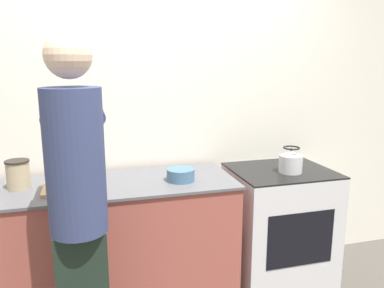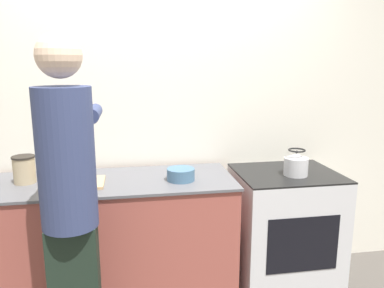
{
  "view_description": "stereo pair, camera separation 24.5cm",
  "coord_description": "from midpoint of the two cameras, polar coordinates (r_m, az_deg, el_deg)",
  "views": [
    {
      "loc": [
        -0.51,
        -2.1,
        1.68
      ],
      "look_at": [
        0.14,
        0.22,
        1.17
      ],
      "focal_mm": 35.0,
      "sensor_mm": 36.0,
      "label": 1
    },
    {
      "loc": [
        -0.27,
        -2.15,
        1.68
      ],
      "look_at": [
        0.14,
        0.22,
        1.17
      ],
      "focal_mm": 35.0,
      "sensor_mm": 36.0,
      "label": 2
    }
  ],
  "objects": [
    {
      "name": "wall_back",
      "position": [
        2.87,
        -7.67,
        4.36
      ],
      "size": [
        8.0,
        0.05,
        2.6
      ],
      "color": "silver",
      "rests_on": "ground_plane"
    },
    {
      "name": "person",
      "position": [
        2.0,
        -20.45,
        -8.0
      ],
      "size": [
        0.32,
        0.57,
        1.83
      ],
      "color": "black",
      "rests_on": "ground_plane"
    },
    {
      "name": "canister_jar",
      "position": [
        2.63,
        -27.46,
        -4.17
      ],
      "size": [
        0.15,
        0.15,
        0.18
      ],
      "color": "tan",
      "rests_on": "counter"
    },
    {
      "name": "oven",
      "position": [
        3.0,
        10.72,
        -12.27
      ],
      "size": [
        0.73,
        0.63,
        0.91
      ],
      "color": "silver",
      "rests_on": "ground_plane"
    },
    {
      "name": "cutting_board",
      "position": [
        2.5,
        -20.33,
        -6.25
      ],
      "size": [
        0.37,
        0.26,
        0.02
      ],
      "color": "tan",
      "rests_on": "counter"
    },
    {
      "name": "counter",
      "position": [
        2.72,
        -14.66,
        -15.01
      ],
      "size": [
        1.66,
        0.64,
        0.92
      ],
      "color": "#9E4C42",
      "rests_on": "ground_plane"
    },
    {
      "name": "bowl_prep",
      "position": [
        2.51,
        -4.55,
        -4.72
      ],
      "size": [
        0.19,
        0.19,
        0.08
      ],
      "color": "#426684",
      "rests_on": "counter"
    },
    {
      "name": "knife",
      "position": [
        2.53,
        -21.28,
        -5.88
      ],
      "size": [
        0.19,
        0.11,
        0.01
      ],
      "rotation": [
        0.0,
        0.0,
        0.43
      ],
      "color": "silver",
      "rests_on": "cutting_board"
    },
    {
      "name": "kettle",
      "position": [
        2.77,
        12.38,
        -2.68
      ],
      "size": [
        0.17,
        0.17,
        0.19
      ],
      "color": "silver",
      "rests_on": "oven"
    }
  ]
}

